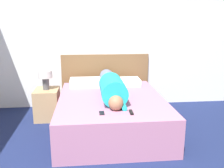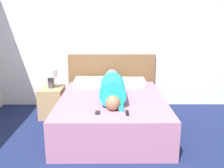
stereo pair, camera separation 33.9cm
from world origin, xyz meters
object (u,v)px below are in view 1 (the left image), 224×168
at_px(person_lying, 111,86).
at_px(pillow_second, 125,82).
at_px(table_lamp, 45,77).
at_px(tv_remote, 131,112).
at_px(nightstand, 47,104).
at_px(bed, 111,113).
at_px(pillow_near_headboard, 86,82).
at_px(cell_phone, 102,113).

distance_m(person_lying, pillow_second, 0.76).
relative_size(table_lamp, tv_remote, 2.22).
distance_m(nightstand, person_lying, 1.26).
bearing_deg(bed, nightstand, 152.48).
distance_m(pillow_near_headboard, cell_phone, 1.45).
xyz_separation_m(pillow_near_headboard, tv_remote, (0.58, -1.46, -0.06)).
distance_m(nightstand, table_lamp, 0.49).
height_order(pillow_near_headboard, tv_remote, pillow_near_headboard).
relative_size(person_lying, cell_phone, 12.79).
height_order(nightstand, cell_phone, cell_phone).
bearing_deg(nightstand, pillow_second, 7.30).
xyz_separation_m(pillow_near_headboard, cell_phone, (0.21, -1.43, -0.06)).
bearing_deg(tv_remote, bed, 104.77).
relative_size(bed, pillow_second, 3.88).
xyz_separation_m(pillow_second, cell_phone, (-0.52, -1.43, -0.05)).
bearing_deg(cell_phone, pillow_second, 69.88).
bearing_deg(bed, pillow_second, 65.44).
relative_size(bed, nightstand, 3.88).
bearing_deg(pillow_second, person_lying, -115.82).
relative_size(bed, tv_remote, 13.67).
bearing_deg(nightstand, bed, -27.52).
distance_m(table_lamp, pillow_near_headboard, 0.72).
bearing_deg(pillow_near_headboard, cell_phone, -81.79).
height_order(pillow_second, cell_phone, pillow_second).
bearing_deg(tv_remote, nightstand, 134.60).
distance_m(person_lying, tv_remote, 0.81).
relative_size(tv_remote, cell_phone, 1.15).
distance_m(tv_remote, cell_phone, 0.38).
bearing_deg(tv_remote, table_lamp, 134.60).
height_order(table_lamp, person_lying, person_lying).
bearing_deg(table_lamp, bed, -27.52).
bearing_deg(bed, tv_remote, -75.23).
bearing_deg(pillow_second, table_lamp, -172.70).
xyz_separation_m(bed, cell_phone, (-0.19, -0.69, 0.27)).
distance_m(nightstand, cell_phone, 1.55).
height_order(person_lying, pillow_second, person_lying).
height_order(bed, pillow_second, pillow_second).
relative_size(nightstand, table_lamp, 1.58).
xyz_separation_m(bed, tv_remote, (0.19, -0.72, 0.27)).
xyz_separation_m(table_lamp, person_lying, (1.08, -0.50, -0.07)).
bearing_deg(pillow_near_headboard, nightstand, -165.07).
relative_size(bed, person_lying, 1.23).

